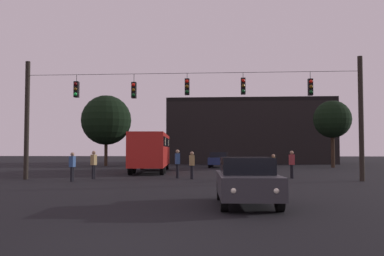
{
  "coord_description": "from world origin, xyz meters",
  "views": [
    {
      "loc": [
        2.02,
        -8.02,
        1.77
      ],
      "look_at": [
        0.18,
        16.69,
        3.02
      ],
      "focal_mm": 40.27,
      "sensor_mm": 36.0,
      "label": 1
    }
  ],
  "objects_px": {
    "pedestrian_far_side": "(94,163)",
    "tree_left_silhouette": "(106,120)",
    "pedestrian_crossing_center": "(273,166)",
    "car_near_right": "(247,180)",
    "car_far_left": "(219,159)",
    "tree_behind_building": "(332,119)",
    "pedestrian_near_bus": "(177,162)",
    "pedestrian_crossing_right": "(72,165)",
    "pedestrian_trailing": "(192,164)",
    "city_bus": "(151,148)",
    "pedestrian_crossing_left": "(292,163)"
  },
  "relations": [
    {
      "from": "tree_left_silhouette",
      "to": "tree_behind_building",
      "type": "xyz_separation_m",
      "value": [
        23.66,
        -2.76,
        -0.24
      ]
    },
    {
      "from": "car_near_right",
      "to": "pedestrian_trailing",
      "type": "height_order",
      "value": "pedestrian_trailing"
    },
    {
      "from": "pedestrian_crossing_center",
      "to": "tree_behind_building",
      "type": "relative_size",
      "value": 0.23
    },
    {
      "from": "pedestrian_crossing_left",
      "to": "pedestrian_crossing_center",
      "type": "xyz_separation_m",
      "value": [
        -1.32,
        -1.78,
        -0.12
      ]
    },
    {
      "from": "pedestrian_trailing",
      "to": "pedestrian_near_bus",
      "type": "bearing_deg",
      "value": 139.27
    },
    {
      "from": "car_far_left",
      "to": "pedestrian_far_side",
      "type": "bearing_deg",
      "value": -112.8
    },
    {
      "from": "car_near_right",
      "to": "tree_left_silhouette",
      "type": "bearing_deg",
      "value": 112.8
    },
    {
      "from": "car_far_left",
      "to": "pedestrian_far_side",
      "type": "relative_size",
      "value": 2.6
    },
    {
      "from": "pedestrian_trailing",
      "to": "car_far_left",
      "type": "bearing_deg",
      "value": 85.33
    },
    {
      "from": "pedestrian_near_bus",
      "to": "tree_behind_building",
      "type": "height_order",
      "value": "tree_behind_building"
    },
    {
      "from": "car_far_left",
      "to": "pedestrian_crossing_left",
      "type": "bearing_deg",
      "value": -73.76
    },
    {
      "from": "city_bus",
      "to": "pedestrian_far_side",
      "type": "relative_size",
      "value": 6.58
    },
    {
      "from": "pedestrian_crossing_left",
      "to": "pedestrian_far_side",
      "type": "distance_m",
      "value": 12.1
    },
    {
      "from": "city_bus",
      "to": "pedestrian_crossing_center",
      "type": "xyz_separation_m",
      "value": [
        8.66,
        -8.94,
        -1.02
      ]
    },
    {
      "from": "car_far_left",
      "to": "tree_left_silhouette",
      "type": "height_order",
      "value": "tree_left_silhouette"
    },
    {
      "from": "car_near_right",
      "to": "pedestrian_trailing",
      "type": "relative_size",
      "value": 2.66
    },
    {
      "from": "pedestrian_crossing_right",
      "to": "car_far_left",
      "type": "bearing_deg",
      "value": 68.08
    },
    {
      "from": "pedestrian_near_bus",
      "to": "tree_left_silhouette",
      "type": "height_order",
      "value": "tree_left_silhouette"
    },
    {
      "from": "tree_left_silhouette",
      "to": "pedestrian_crossing_right",
      "type": "bearing_deg",
      "value": -78.91
    },
    {
      "from": "car_far_left",
      "to": "pedestrian_near_bus",
      "type": "bearing_deg",
      "value": -98.22
    },
    {
      "from": "city_bus",
      "to": "pedestrian_crossing_center",
      "type": "bearing_deg",
      "value": -45.91
    },
    {
      "from": "car_far_left",
      "to": "pedestrian_far_side",
      "type": "height_order",
      "value": "pedestrian_far_side"
    },
    {
      "from": "pedestrian_crossing_left",
      "to": "tree_behind_building",
      "type": "bearing_deg",
      "value": 68.39
    },
    {
      "from": "pedestrian_far_side",
      "to": "pedestrian_near_bus",
      "type": "bearing_deg",
      "value": 12.46
    },
    {
      "from": "car_far_left",
      "to": "tree_left_silhouette",
      "type": "distance_m",
      "value": 13.5
    },
    {
      "from": "car_near_right",
      "to": "car_far_left",
      "type": "bearing_deg",
      "value": 92.45
    },
    {
      "from": "car_near_right",
      "to": "pedestrian_crossing_center",
      "type": "height_order",
      "value": "car_near_right"
    },
    {
      "from": "car_near_right",
      "to": "pedestrian_trailing",
      "type": "bearing_deg",
      "value": 102.54
    },
    {
      "from": "pedestrian_crossing_right",
      "to": "tree_behind_building",
      "type": "height_order",
      "value": "tree_behind_building"
    },
    {
      "from": "pedestrian_crossing_left",
      "to": "car_far_left",
      "type": "bearing_deg",
      "value": 106.24
    },
    {
      "from": "car_far_left",
      "to": "tree_left_silhouette",
      "type": "xyz_separation_m",
      "value": [
        -12.38,
        3.34,
        4.21
      ]
    },
    {
      "from": "pedestrian_near_bus",
      "to": "tree_left_silhouette",
      "type": "xyz_separation_m",
      "value": [
        -10.02,
        19.69,
        4.0
      ]
    },
    {
      "from": "tree_left_silhouette",
      "to": "pedestrian_crossing_left",
      "type": "bearing_deg",
      "value": -48.68
    },
    {
      "from": "pedestrian_crossing_right",
      "to": "pedestrian_far_side",
      "type": "height_order",
      "value": "pedestrian_far_side"
    },
    {
      "from": "pedestrian_far_side",
      "to": "tree_left_silhouette",
      "type": "height_order",
      "value": "tree_left_silhouette"
    },
    {
      "from": "pedestrian_crossing_right",
      "to": "tree_behind_building",
      "type": "xyz_separation_m",
      "value": [
        19.17,
        20.18,
        3.86
      ]
    },
    {
      "from": "pedestrian_crossing_center",
      "to": "pedestrian_far_side",
      "type": "xyz_separation_m",
      "value": [
        -10.7,
        0.41,
        0.12
      ]
    },
    {
      "from": "pedestrian_near_bus",
      "to": "pedestrian_crossing_center",
      "type": "bearing_deg",
      "value": -14.72
    },
    {
      "from": "pedestrian_crossing_left",
      "to": "tree_behind_building",
      "type": "height_order",
      "value": "tree_behind_building"
    },
    {
      "from": "city_bus",
      "to": "pedestrian_crossing_left",
      "type": "xyz_separation_m",
      "value": [
        9.98,
        -7.17,
        -0.9
      ]
    },
    {
      "from": "city_bus",
      "to": "car_near_right",
      "type": "distance_m",
      "value": 21.22
    },
    {
      "from": "car_far_left",
      "to": "city_bus",
      "type": "bearing_deg",
      "value": -120.74
    },
    {
      "from": "car_near_right",
      "to": "pedestrian_crossing_left",
      "type": "xyz_separation_m",
      "value": [
        3.44,
        12.99,
        0.17
      ]
    },
    {
      "from": "pedestrian_crossing_right",
      "to": "pedestrian_far_side",
      "type": "relative_size",
      "value": 0.95
    },
    {
      "from": "car_near_right",
      "to": "pedestrian_crossing_right",
      "type": "xyz_separation_m",
      "value": [
        -9.13,
        9.47,
        0.12
      ]
    },
    {
      "from": "pedestrian_crossing_left",
      "to": "pedestrian_trailing",
      "type": "height_order",
      "value": "pedestrian_crossing_left"
    },
    {
      "from": "city_bus",
      "to": "pedestrian_crossing_right",
      "type": "distance_m",
      "value": 11.04
    },
    {
      "from": "pedestrian_trailing",
      "to": "tree_left_silhouette",
      "type": "bearing_deg",
      "value": 118.16
    },
    {
      "from": "city_bus",
      "to": "pedestrian_trailing",
      "type": "height_order",
      "value": "city_bus"
    },
    {
      "from": "pedestrian_near_bus",
      "to": "pedestrian_crossing_right",
      "type": "bearing_deg",
      "value": -149.55
    }
  ]
}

